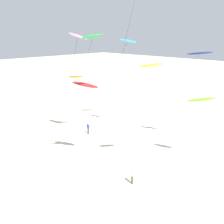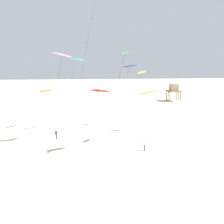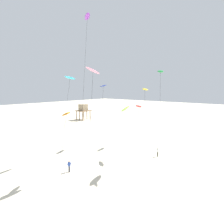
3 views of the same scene
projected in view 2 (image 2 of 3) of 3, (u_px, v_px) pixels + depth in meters
name	position (u px, v px, depth m)	size (l,w,h in m)	color
ground_plane	(101.00, 162.00, 31.44)	(260.00, 260.00, 0.00)	beige
kite_pink	(62.00, 55.00, 34.49)	(4.40, 2.36, 14.94)	pink
kite_cyan	(78.00, 60.00, 41.93)	(6.27, 3.61, 14.09)	#33BFE0
kite_lime	(147.00, 93.00, 42.46)	(4.09, 2.15, 8.38)	#8CD833
kite_green	(125.00, 55.00, 29.99)	(4.48, 3.15, 14.89)	green
kite_red	(100.00, 91.00, 32.47)	(4.14, 2.61, 9.84)	red
kite_orange	(45.00, 91.00, 37.38)	(4.03, 2.62, 9.02)	orange
kite_yellow	(142.00, 73.00, 35.38)	(3.27, 2.53, 12.04)	yellow
kite_navy	(130.00, 67.00, 44.83)	(6.47, 3.83, 12.77)	navy
kite_flyer_nearest	(145.00, 145.00, 35.23)	(0.56, 0.54, 1.67)	#4C4738
kite_flyer_middle	(56.00, 134.00, 40.34)	(0.62, 0.59, 1.67)	#33333D
stilt_house	(174.00, 89.00, 75.64)	(4.45, 4.32, 5.75)	#846647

